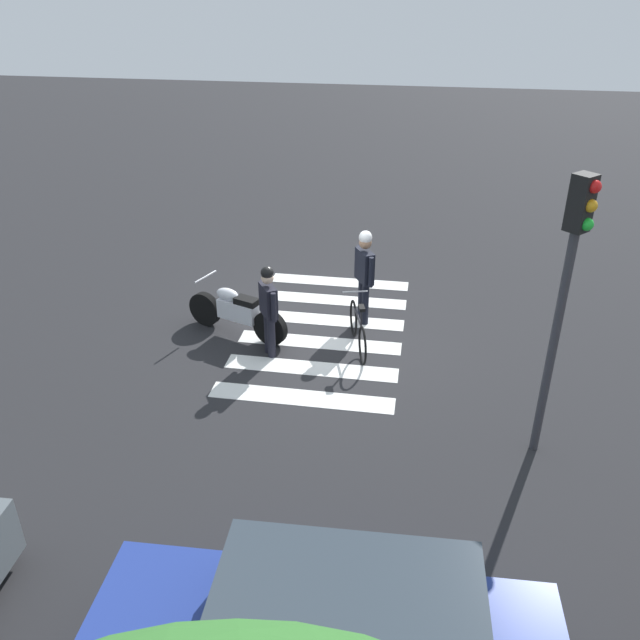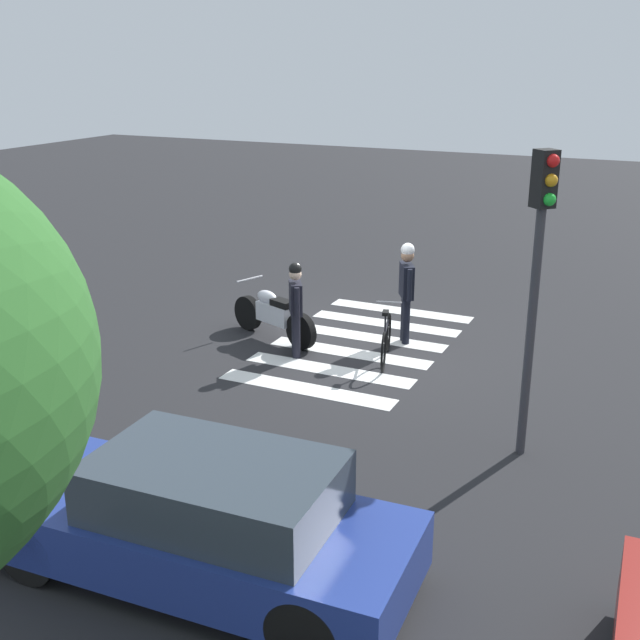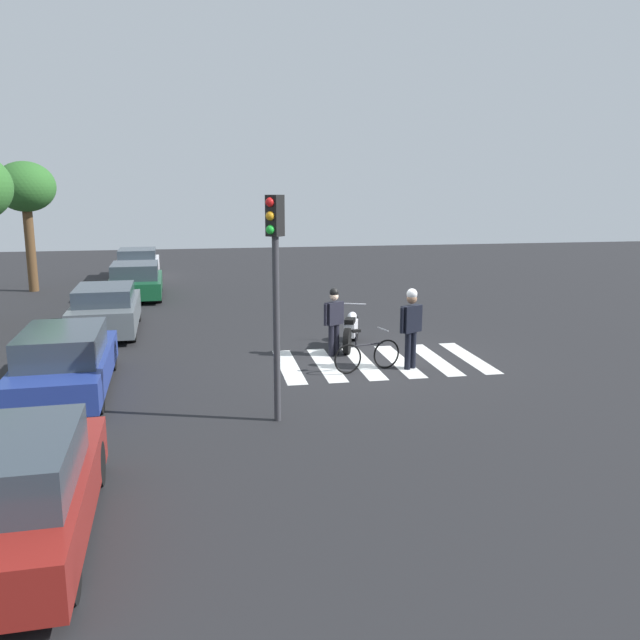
{
  "view_description": "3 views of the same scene",
  "coord_description": "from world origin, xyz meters",
  "px_view_note": "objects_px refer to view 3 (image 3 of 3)",
  "views": [
    {
      "loc": [
        -1.72,
        10.85,
        6.15
      ],
      "look_at": [
        -0.19,
        1.58,
        1.09
      ],
      "focal_mm": 36.89,
      "sensor_mm": 36.0,
      "label": 1
    },
    {
      "loc": [
        -5.19,
        12.78,
        5.12
      ],
      "look_at": [
        0.11,
        1.48,
        0.92
      ],
      "focal_mm": 44.68,
      "sensor_mm": 36.0,
      "label": 2
    },
    {
      "loc": [
        -14.85,
        4.21,
        4.2
      ],
      "look_at": [
        0.63,
        1.38,
        0.96
      ],
      "focal_mm": 36.95,
      "sensor_mm": 36.0,
      "label": 3
    }
  ],
  "objects_px": {
    "traffic_light_pole": "(275,272)",
    "car_maroon_wagon": "(7,493)",
    "leaning_bicycle": "(367,355)",
    "officer_by_motorcycle": "(411,322)",
    "officer_on_foot": "(334,317)",
    "car_white_van": "(138,264)",
    "police_motorcycle": "(351,330)",
    "car_blue_hatchback": "(65,362)",
    "car_grey_coupe": "(106,310)",
    "car_green_compact": "(136,281)"
  },
  "relations": [
    {
      "from": "car_blue_hatchback",
      "to": "car_grey_coupe",
      "type": "xyz_separation_m",
      "value": [
        5.73,
        -0.07,
        0.02
      ]
    },
    {
      "from": "car_grey_coupe",
      "to": "car_white_van",
      "type": "bearing_deg",
      "value": 0.44
    },
    {
      "from": "car_blue_hatchback",
      "to": "car_white_van",
      "type": "relative_size",
      "value": 1.12
    },
    {
      "from": "car_white_van",
      "to": "police_motorcycle",
      "type": "bearing_deg",
      "value": -155.56
    },
    {
      "from": "traffic_light_pole",
      "to": "car_green_compact",
      "type": "bearing_deg",
      "value": 14.61
    },
    {
      "from": "police_motorcycle",
      "to": "officer_by_motorcycle",
      "type": "distance_m",
      "value": 2.53
    },
    {
      "from": "traffic_light_pole",
      "to": "car_maroon_wagon",
      "type": "bearing_deg",
      "value": 134.97
    },
    {
      "from": "leaning_bicycle",
      "to": "car_white_van",
      "type": "relative_size",
      "value": 0.41
    },
    {
      "from": "car_maroon_wagon",
      "to": "leaning_bicycle",
      "type": "bearing_deg",
      "value": -42.98
    },
    {
      "from": "officer_on_foot",
      "to": "car_maroon_wagon",
      "type": "xyz_separation_m",
      "value": [
        -7.98,
        5.55,
        -0.33
      ]
    },
    {
      "from": "car_white_van",
      "to": "traffic_light_pole",
      "type": "bearing_deg",
      "value": -168.34
    },
    {
      "from": "car_green_compact",
      "to": "car_white_van",
      "type": "relative_size",
      "value": 1.03
    },
    {
      "from": "officer_on_foot",
      "to": "officer_by_motorcycle",
      "type": "xyz_separation_m",
      "value": [
        -1.51,
        -1.5,
        0.13
      ]
    },
    {
      "from": "traffic_light_pole",
      "to": "police_motorcycle",
      "type": "bearing_deg",
      "value": -26.46
    },
    {
      "from": "leaning_bicycle",
      "to": "officer_by_motorcycle",
      "type": "relative_size",
      "value": 0.88
    },
    {
      "from": "officer_on_foot",
      "to": "car_blue_hatchback",
      "type": "xyz_separation_m",
      "value": [
        -1.98,
        6.01,
        -0.33
      ]
    },
    {
      "from": "car_blue_hatchback",
      "to": "car_white_van",
      "type": "distance_m",
      "value": 17.38
    },
    {
      "from": "officer_by_motorcycle",
      "to": "car_grey_coupe",
      "type": "relative_size",
      "value": 0.45
    },
    {
      "from": "leaning_bicycle",
      "to": "traffic_light_pole",
      "type": "bearing_deg",
      "value": 139.82
    },
    {
      "from": "car_maroon_wagon",
      "to": "car_green_compact",
      "type": "bearing_deg",
      "value": 0.27
    },
    {
      "from": "officer_by_motorcycle",
      "to": "traffic_light_pole",
      "type": "xyz_separation_m",
      "value": [
        -2.87,
        3.45,
        1.61
      ]
    },
    {
      "from": "car_blue_hatchback",
      "to": "traffic_light_pole",
      "type": "bearing_deg",
      "value": -120.49
    },
    {
      "from": "car_grey_coupe",
      "to": "car_white_van",
      "type": "xyz_separation_m",
      "value": [
        11.65,
        0.09,
        -0.03
      ]
    },
    {
      "from": "car_grey_coupe",
      "to": "car_green_compact",
      "type": "distance_m",
      "value": 6.04
    },
    {
      "from": "officer_by_motorcycle",
      "to": "car_white_van",
      "type": "height_order",
      "value": "officer_by_motorcycle"
    },
    {
      "from": "car_maroon_wagon",
      "to": "traffic_light_pole",
      "type": "bearing_deg",
      "value": -45.03
    },
    {
      "from": "car_green_compact",
      "to": "car_white_van",
      "type": "height_order",
      "value": "car_white_van"
    },
    {
      "from": "leaning_bicycle",
      "to": "officer_on_foot",
      "type": "relative_size",
      "value": 0.96
    },
    {
      "from": "officer_by_motorcycle",
      "to": "car_white_van",
      "type": "xyz_separation_m",
      "value": [
        16.91,
        7.53,
        -0.47
      ]
    },
    {
      "from": "officer_by_motorcycle",
      "to": "car_white_van",
      "type": "relative_size",
      "value": 0.47
    },
    {
      "from": "officer_by_motorcycle",
      "to": "car_maroon_wagon",
      "type": "distance_m",
      "value": 9.58
    },
    {
      "from": "car_grey_coupe",
      "to": "car_white_van",
      "type": "height_order",
      "value": "car_grey_coupe"
    },
    {
      "from": "car_grey_coupe",
      "to": "traffic_light_pole",
      "type": "xyz_separation_m",
      "value": [
        -8.12,
        -3.99,
        2.05
      ]
    },
    {
      "from": "car_maroon_wagon",
      "to": "police_motorcycle",
      "type": "bearing_deg",
      "value": -35.17
    },
    {
      "from": "car_white_van",
      "to": "officer_on_foot",
      "type": "bearing_deg",
      "value": -158.63
    },
    {
      "from": "police_motorcycle",
      "to": "car_white_van",
      "type": "relative_size",
      "value": 0.52
    },
    {
      "from": "car_maroon_wagon",
      "to": "car_blue_hatchback",
      "type": "bearing_deg",
      "value": 4.37
    },
    {
      "from": "officer_on_foot",
      "to": "car_white_van",
      "type": "height_order",
      "value": "officer_on_foot"
    },
    {
      "from": "officer_on_foot",
      "to": "car_blue_hatchback",
      "type": "relative_size",
      "value": 0.38
    },
    {
      "from": "officer_on_foot",
      "to": "car_blue_hatchback",
      "type": "bearing_deg",
      "value": 108.27
    },
    {
      "from": "car_green_compact",
      "to": "officer_on_foot",
      "type": "bearing_deg",
      "value": -150.05
    },
    {
      "from": "police_motorcycle",
      "to": "traffic_light_pole",
      "type": "bearing_deg",
      "value": 153.54
    },
    {
      "from": "car_maroon_wagon",
      "to": "car_grey_coupe",
      "type": "bearing_deg",
      "value": 1.89
    },
    {
      "from": "car_blue_hatchback",
      "to": "car_white_van",
      "type": "bearing_deg",
      "value": 0.06
    },
    {
      "from": "officer_by_motorcycle",
      "to": "car_maroon_wagon",
      "type": "height_order",
      "value": "officer_by_motorcycle"
    },
    {
      "from": "police_motorcycle",
      "to": "leaning_bicycle",
      "type": "xyz_separation_m",
      "value": [
        -2.3,
        0.15,
        -0.09
      ]
    },
    {
      "from": "officer_on_foot",
      "to": "car_blue_hatchback",
      "type": "distance_m",
      "value": 6.33
    },
    {
      "from": "car_maroon_wagon",
      "to": "car_white_van",
      "type": "height_order",
      "value": "car_maroon_wagon"
    },
    {
      "from": "traffic_light_pole",
      "to": "leaning_bicycle",
      "type": "bearing_deg",
      "value": -40.18
    },
    {
      "from": "traffic_light_pole",
      "to": "officer_by_motorcycle",
      "type": "bearing_deg",
      "value": -50.22
    }
  ]
}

